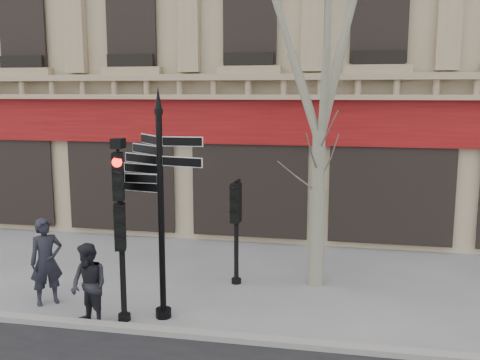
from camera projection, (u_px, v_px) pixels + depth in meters
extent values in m
plane|color=slate|center=(208.00, 307.00, 11.16)|extent=(80.00, 80.00, 0.00)
cube|color=gray|center=(189.00, 334.00, 9.79)|extent=(80.00, 0.25, 0.12)
cube|color=#61090D|center=(250.00, 122.00, 15.29)|extent=(28.00, 0.25, 1.30)
cube|color=#8B755A|center=(248.00, 87.00, 14.91)|extent=(28.00, 0.35, 0.74)
cylinder|color=black|center=(161.00, 219.00, 10.34)|extent=(0.12, 0.12, 4.02)
cylinder|color=black|center=(163.00, 313.00, 10.65)|extent=(0.31, 0.31, 0.18)
cone|color=black|center=(158.00, 98.00, 9.96)|extent=(0.13, 0.13, 0.40)
cylinder|color=black|center=(122.00, 239.00, 10.25)|extent=(0.11, 0.11, 3.30)
cylinder|color=black|center=(124.00, 317.00, 10.51)|extent=(0.24, 0.24, 0.13)
cube|color=black|center=(121.00, 226.00, 10.21)|extent=(0.47, 0.40, 0.89)
cube|color=black|center=(119.00, 176.00, 10.05)|extent=(0.47, 0.40, 0.89)
sphere|color=#FF0C05|center=(119.00, 163.00, 10.01)|extent=(0.19, 0.19, 0.19)
cube|color=black|center=(118.00, 143.00, 9.95)|extent=(0.28, 0.32, 0.19)
cylinder|color=black|center=(236.00, 234.00, 12.36)|extent=(0.11, 0.11, 2.39)
cylinder|color=black|center=(236.00, 280.00, 12.55)|extent=(0.25, 0.25, 0.13)
cube|color=black|center=(236.00, 202.00, 12.24)|extent=(0.42, 0.31, 0.91)
cylinder|color=gray|center=(317.00, 238.00, 12.30)|extent=(0.37, 0.37, 2.25)
cylinder|color=gray|center=(318.00, 163.00, 12.01)|extent=(0.29, 0.29, 1.43)
imported|color=black|center=(46.00, 261.00, 11.21)|extent=(0.80, 0.78, 1.85)
imported|color=black|center=(89.00, 285.00, 10.15)|extent=(0.98, 0.90, 1.62)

